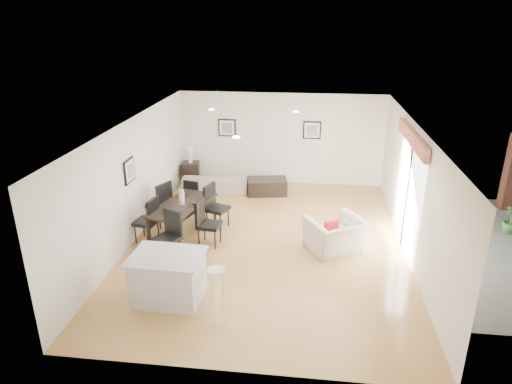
# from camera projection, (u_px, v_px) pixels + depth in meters

# --- Properties ---
(ground) EXTENTS (8.00, 8.00, 0.00)m
(ground) POSITION_uv_depth(u_px,v_px,m) (267.00, 243.00, 10.22)
(ground) COLOR #B48E49
(ground) RESTS_ON ground
(wall_back) EXTENTS (6.00, 0.04, 2.70)m
(wall_back) POSITION_uv_depth(u_px,v_px,m) (281.00, 139.00, 13.43)
(wall_back) COLOR white
(wall_back) RESTS_ON ground
(wall_front) EXTENTS (6.00, 0.04, 2.70)m
(wall_front) POSITION_uv_depth(u_px,v_px,m) (239.00, 292.00, 6.03)
(wall_front) COLOR white
(wall_front) RESTS_ON ground
(wall_left) EXTENTS (0.04, 8.00, 2.70)m
(wall_left) POSITION_uv_depth(u_px,v_px,m) (133.00, 181.00, 10.07)
(wall_left) COLOR white
(wall_left) RESTS_ON ground
(wall_right) EXTENTS (0.04, 8.00, 2.70)m
(wall_right) POSITION_uv_depth(u_px,v_px,m) (413.00, 193.00, 9.40)
(wall_right) COLOR white
(wall_right) RESTS_ON ground
(ceiling) EXTENTS (6.00, 8.00, 0.02)m
(ceiling) POSITION_uv_depth(u_px,v_px,m) (269.00, 124.00, 9.24)
(ceiling) COLOR white
(ceiling) RESTS_ON wall_back
(sofa) EXTENTS (1.94, 0.91, 0.55)m
(sofa) POSITION_uv_depth(u_px,v_px,m) (215.00, 183.00, 13.06)
(sofa) COLOR #9F9181
(sofa) RESTS_ON ground
(armchair) EXTENTS (1.47, 1.42, 0.73)m
(armchair) POSITION_uv_depth(u_px,v_px,m) (335.00, 235.00, 9.77)
(armchair) COLOR silver
(armchair) RESTS_ON ground
(courtyard_plant_b) EXTENTS (0.45, 0.45, 0.63)m
(courtyard_plant_b) POSITION_uv_depth(u_px,v_px,m) (511.00, 220.00, 10.58)
(courtyard_plant_b) COLOR #366029
(courtyard_plant_b) RESTS_ON ground
(dining_table) EXTENTS (1.34, 1.97, 0.75)m
(dining_table) POSITION_uv_depth(u_px,v_px,m) (182.00, 207.00, 10.40)
(dining_table) COLOR black
(dining_table) RESTS_ON ground
(dining_chair_wnear) EXTENTS (0.54, 0.54, 1.04)m
(dining_chair_wnear) POSITION_uv_depth(u_px,v_px,m) (149.00, 218.00, 10.07)
(dining_chair_wnear) COLOR black
(dining_chair_wnear) RESTS_ON ground
(dining_chair_wfar) EXTENTS (0.66, 0.66, 1.10)m
(dining_chair_wfar) POSITION_uv_depth(u_px,v_px,m) (161.00, 201.00, 10.87)
(dining_chair_wfar) COLOR black
(dining_chair_wfar) RESTS_ON ground
(dining_chair_enear) EXTENTS (0.53, 0.53, 1.06)m
(dining_chair_enear) POSITION_uv_depth(u_px,v_px,m) (205.00, 220.00, 9.96)
(dining_chair_enear) COLOR black
(dining_chair_enear) RESTS_ON ground
(dining_chair_efar) EXTENTS (0.61, 0.61, 1.06)m
(dining_chair_efar) POSITION_uv_depth(u_px,v_px,m) (214.00, 204.00, 10.80)
(dining_chair_efar) COLOR black
(dining_chair_efar) RESTS_ON ground
(dining_chair_head) EXTENTS (0.63, 0.63, 1.05)m
(dining_chair_head) POSITION_uv_depth(u_px,v_px,m) (170.00, 232.00, 9.40)
(dining_chair_head) COLOR black
(dining_chair_head) RESTS_ON ground
(dining_chair_foot) EXTENTS (0.53, 0.53, 0.94)m
(dining_chair_foot) POSITION_uv_depth(u_px,v_px,m) (194.00, 195.00, 11.49)
(dining_chair_foot) COLOR black
(dining_chair_foot) RESTS_ON ground
(vase) EXTENTS (0.82, 1.33, 0.75)m
(vase) POSITION_uv_depth(u_px,v_px,m) (181.00, 190.00, 10.25)
(vase) COLOR white
(vase) RESTS_ON dining_table
(coffee_table) EXTENTS (1.19, 0.83, 0.44)m
(coffee_table) POSITION_uv_depth(u_px,v_px,m) (267.00, 186.00, 12.95)
(coffee_table) COLOR black
(coffee_table) RESTS_ON ground
(side_table) EXTENTS (0.56, 0.56, 0.66)m
(side_table) POSITION_uv_depth(u_px,v_px,m) (191.00, 173.00, 13.71)
(side_table) COLOR black
(side_table) RESTS_ON ground
(table_lamp) EXTENTS (0.25, 0.25, 0.48)m
(table_lamp) POSITION_uv_depth(u_px,v_px,m) (190.00, 153.00, 13.48)
(table_lamp) COLOR white
(table_lamp) RESTS_ON side_table
(cushion) EXTENTS (0.32, 0.25, 0.31)m
(cushion) POSITION_uv_depth(u_px,v_px,m) (331.00, 228.00, 9.61)
(cushion) COLOR #B01619
(cushion) RESTS_ON armchair
(kitchen_island) EXTENTS (1.29, 1.01, 0.88)m
(kitchen_island) POSITION_uv_depth(u_px,v_px,m) (168.00, 277.00, 8.05)
(kitchen_island) COLOR silver
(kitchen_island) RESTS_ON ground
(bar_stool) EXTENTS (0.30, 0.30, 0.67)m
(bar_stool) POSITION_uv_depth(u_px,v_px,m) (216.00, 274.00, 7.91)
(bar_stool) COLOR white
(bar_stool) RESTS_ON ground
(framed_print_back_left) EXTENTS (0.52, 0.04, 0.52)m
(framed_print_back_left) POSITION_uv_depth(u_px,v_px,m) (227.00, 128.00, 13.47)
(framed_print_back_left) COLOR black
(framed_print_back_left) RESTS_ON wall_back
(framed_print_back_right) EXTENTS (0.52, 0.04, 0.52)m
(framed_print_back_right) POSITION_uv_depth(u_px,v_px,m) (312.00, 130.00, 13.19)
(framed_print_back_right) COLOR black
(framed_print_back_right) RESTS_ON wall_back
(framed_print_left_wall) EXTENTS (0.04, 0.52, 0.52)m
(framed_print_left_wall) POSITION_uv_depth(u_px,v_px,m) (129.00, 171.00, 9.77)
(framed_print_left_wall) COLOR black
(framed_print_left_wall) RESTS_ON wall_left
(sliding_door) EXTENTS (0.12, 2.70, 2.57)m
(sliding_door) POSITION_uv_depth(u_px,v_px,m) (409.00, 173.00, 9.56)
(sliding_door) COLOR white
(sliding_door) RESTS_ON wall_right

